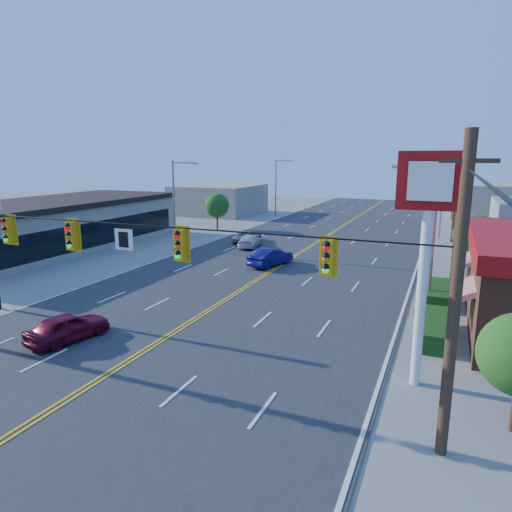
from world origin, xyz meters
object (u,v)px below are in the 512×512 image
at_px(car_magenta, 68,328).
at_px(car_silver, 247,237).
at_px(kfc_pylon, 427,223).
at_px(signal_span, 96,252).
at_px(car_white, 250,241).
at_px(car_blue, 271,258).

relative_size(car_magenta, car_silver, 0.94).
distance_m(kfc_pylon, car_silver, 30.00).
distance_m(signal_span, car_magenta, 6.03).
bearing_deg(car_silver, kfc_pylon, 123.00).
height_order(car_magenta, car_white, car_magenta).
bearing_deg(car_magenta, car_white, -74.51).
bearing_deg(car_white, car_blue, 115.72).
bearing_deg(kfc_pylon, car_magenta, -172.36).
relative_size(kfc_pylon, car_blue, 2.03).
bearing_deg(car_blue, car_magenta, 95.22).
bearing_deg(car_white, car_silver, -71.19).
xyz_separation_m(kfc_pylon, car_blue, (-11.70, 15.35, -5.35)).
bearing_deg(kfc_pylon, signal_span, -160.22).
bearing_deg(car_silver, car_blue, 120.84).
bearing_deg(signal_span, car_blue, 91.72).
relative_size(car_magenta, car_white, 0.94).
bearing_deg(car_silver, signal_span, 99.57).
bearing_deg(car_magenta, car_silver, -71.97).
distance_m(car_blue, car_white, 7.60).
distance_m(kfc_pylon, car_blue, 20.03).
xyz_separation_m(signal_span, kfc_pylon, (11.12, 4.00, 1.16)).
height_order(signal_span, car_silver, signal_span).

